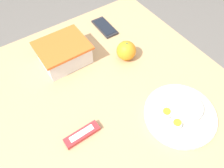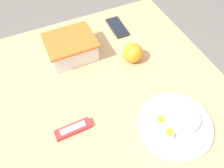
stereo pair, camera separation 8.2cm
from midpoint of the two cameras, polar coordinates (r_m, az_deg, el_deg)
ground_plane at (r=1.51m, az=1.15°, el=-18.01°), size 10.00×10.00×0.00m
table at (r=0.91m, az=1.82°, el=-5.15°), size 0.92×0.96×0.74m
food_container at (r=0.94m, az=-8.11°, el=9.07°), size 0.20×0.17×0.09m
orange_fruit at (r=0.92m, az=8.05°, el=7.91°), size 0.08×0.08×0.08m
rice_plate at (r=0.80m, az=19.41°, el=-9.85°), size 0.25×0.25×0.05m
candy_bar at (r=0.76m, az=-6.99°, el=-11.84°), size 0.12×0.04×0.02m
cell_phone at (r=1.09m, az=3.61°, el=14.51°), size 0.07×0.15×0.01m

